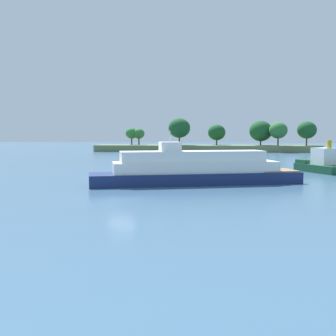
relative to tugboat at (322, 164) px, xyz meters
name	(u,v)px	position (x,y,z in m)	size (l,w,h in m)	color
ground_plane	(122,200)	(-25.37, -29.96, -1.27)	(400.00, 400.00, 0.00)	#3D607F
treeline_island	(218,141)	(-15.44, 66.31, 2.14)	(68.72, 10.99, 10.33)	#66754C
tugboat	(322,164)	(0.00, 0.00, 0.00)	(7.70, 9.79, 4.99)	#19472D
white_riverboat	(195,170)	(-19.00, -17.09, 0.46)	(25.93, 12.00, 6.50)	navy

